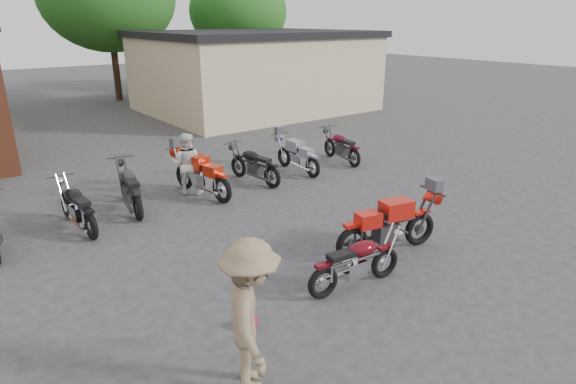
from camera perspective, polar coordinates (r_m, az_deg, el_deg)
ground at (r=8.45m, az=4.68°, el=-10.95°), size 90.00×90.00×0.00m
stucco_building at (r=24.50m, az=-3.96°, el=13.81°), size 10.00×8.00×3.50m
tree_2 at (r=28.76m, az=-20.36°, el=18.89°), size 7.04×7.04×8.80m
tree_3 at (r=32.15m, az=-5.85°, el=18.86°), size 6.08×6.08×7.60m
vintage_motorcycle at (r=8.21m, az=8.22°, el=-7.88°), size 1.86×0.80×1.05m
sportbike at (r=9.46m, az=11.97°, el=-3.51°), size 2.29×1.16×1.27m
helmet at (r=7.37m, az=-4.51°, el=-15.04°), size 0.24×0.24×0.21m
person_light at (r=12.63m, az=-11.91°, el=3.29°), size 0.99×0.97×1.61m
person_tan at (r=5.92m, az=-4.39°, el=-14.46°), size 1.24×1.47×1.97m
row_bike_2 at (r=11.28m, az=-23.79°, el=-1.34°), size 0.78×1.98×1.12m
row_bike_3 at (r=11.98m, az=-18.27°, el=0.76°), size 1.00×2.15×1.20m
row_bike_4 at (r=12.49m, az=-10.29°, el=2.35°), size 1.06×2.25×1.25m
row_bike_5 at (r=13.37m, az=-4.09°, el=3.48°), size 0.90×2.00×1.12m
row_bike_6 at (r=14.27m, az=1.09°, el=4.60°), size 0.67×1.94×1.12m
row_bike_7 at (r=15.41m, az=6.32°, el=5.58°), size 0.91×1.96×1.09m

